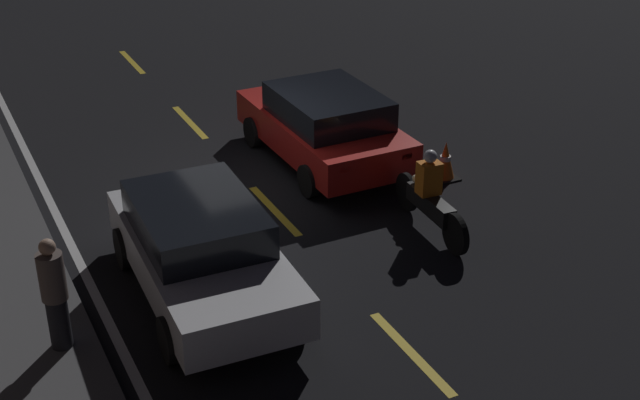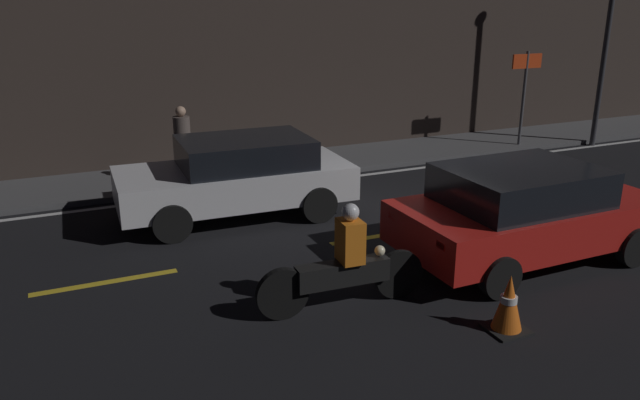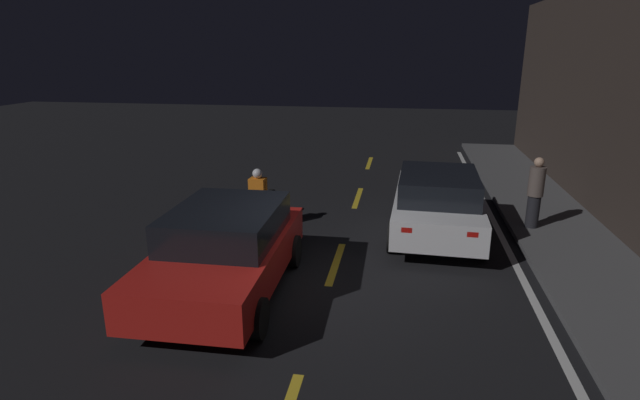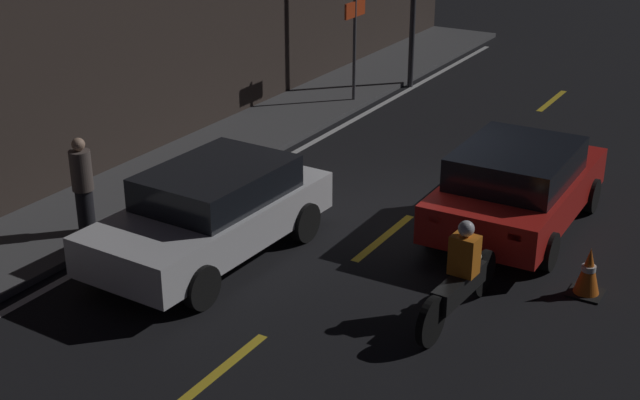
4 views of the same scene
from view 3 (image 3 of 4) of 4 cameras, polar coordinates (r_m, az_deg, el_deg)
name	(u,v)px [view 3 (image 3 of 4)]	position (r m, az deg, el deg)	size (l,w,h in m)	color
ground_plane	(328,286)	(8.81, 0.95, -9.84)	(56.00, 56.00, 0.00)	black
raised_curb	(622,305)	(9.41, 31.21, -10.27)	(28.00, 2.12, 0.12)	#4C4C4F
lane_dash_a	(369,163)	(18.26, 5.66, 4.24)	(2.00, 0.14, 0.01)	gold
lane_dash_b	(358,198)	(13.91, 4.34, 0.27)	(2.00, 0.14, 0.01)	gold
lane_dash_c	(336,263)	(9.71, 1.84, -7.21)	(2.00, 0.14, 0.01)	gold
lane_solid_kerb	(534,302)	(9.02, 23.30, -10.65)	(25.20, 0.14, 0.01)	silver
sedan_white	(437,201)	(11.23, 13.23, -0.14)	(4.21, 2.05, 1.43)	silver
taxi_red	(225,249)	(8.50, -10.80, -5.54)	(4.06, 2.06, 1.45)	red
motorcycle	(260,203)	(11.53, -6.89, -0.36)	(2.28, 0.37, 1.41)	black
traffic_cone_near	(177,232)	(10.69, -16.02, -3.56)	(0.47, 0.47, 0.72)	black
pedestrian	(535,192)	(12.02, 23.39, 0.81)	(0.34, 0.34, 1.60)	black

